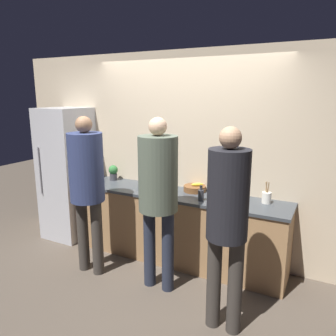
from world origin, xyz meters
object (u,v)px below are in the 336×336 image
object	(u,v)px
bottle_green	(141,182)
bottle_red	(98,177)
utensil_crock	(267,197)
refrigerator	(68,173)
person_left	(87,180)
person_center	(158,186)
person_right	(227,214)
cup_red	(230,196)
fruit_bowl	(195,188)
bottle_dark	(201,195)
potted_plant	(113,172)

from	to	relation	value
bottle_green	bottle_red	bearing A→B (deg)	-175.39
utensil_crock	bottle_red	xyz separation A→B (m)	(-2.23, -0.15, -0.00)
refrigerator	utensil_crock	bearing A→B (deg)	3.02
person_left	utensil_crock	distance (m)	2.02
refrigerator	person_center	size ratio (longest dim) A/B	1.02
person_left	bottle_red	distance (m)	0.82
person_right	utensil_crock	size ratio (longest dim) A/B	7.46
utensil_crock	person_left	bearing A→B (deg)	-155.41
refrigerator	cup_red	world-z (taller)	refrigerator
utensil_crock	cup_red	xyz separation A→B (m)	(-0.39, -0.07, -0.02)
person_left	person_center	bearing A→B (deg)	5.16
refrigerator	person_right	xyz separation A→B (m)	(2.68, -0.91, 0.15)
person_center	person_right	bearing A→B (deg)	-20.02
fruit_bowl	cup_red	distance (m)	0.51
person_center	bottle_dark	world-z (taller)	person_center
person_left	person_right	distance (m)	1.72
utensil_crock	cup_red	bearing A→B (deg)	-169.71
fruit_bowl	bottle_dark	distance (m)	0.37
bottle_dark	cup_red	size ratio (longest dim) A/B	2.00
fruit_bowl	bottle_green	bearing A→B (deg)	-167.65
person_left	potted_plant	bearing A→B (deg)	108.20
bottle_green	cup_red	xyz separation A→B (m)	(1.18, 0.03, -0.03)
fruit_bowl	bottle_green	xyz separation A→B (m)	(-0.69, -0.15, 0.04)
person_left	cup_red	size ratio (longest dim) A/B	20.79
bottle_red	utensil_crock	bearing A→B (deg)	3.84
cup_red	potted_plant	distance (m)	1.73
person_right	bottle_red	world-z (taller)	person_right
person_right	bottle_dark	world-z (taller)	person_right
refrigerator	cup_red	distance (m)	2.41
person_right	fruit_bowl	distance (m)	1.36
person_right	potted_plant	bearing A→B (deg)	151.23
person_right	fruit_bowl	world-z (taller)	person_right
person_left	utensil_crock	bearing A→B (deg)	24.59
person_left	bottle_dark	bearing A→B (deg)	27.06
refrigerator	bottle_dark	size ratio (longest dim) A/B	10.66
cup_red	bottle_dark	bearing A→B (deg)	-148.24
fruit_bowl	bottle_dark	world-z (taller)	bottle_dark
utensil_crock	bottle_dark	size ratio (longest dim) A/B	1.38
fruit_bowl	utensil_crock	size ratio (longest dim) A/B	1.14
refrigerator	bottle_green	size ratio (longest dim) A/B	9.99
refrigerator	utensil_crock	world-z (taller)	refrigerator
person_right	potted_plant	xyz separation A→B (m)	(-1.99, 1.09, -0.09)
bottle_green	bottle_red	distance (m)	0.66
fruit_bowl	cup_red	xyz separation A→B (m)	(0.49, -0.13, 0.01)
person_right	fruit_bowl	xyz separation A→B (m)	(-0.76, 1.12, -0.17)
bottle_dark	person_center	bearing A→B (deg)	-118.27
potted_plant	bottle_red	bearing A→B (deg)	-122.53
refrigerator	bottle_dark	bearing A→B (deg)	-2.77
potted_plant	person_right	bearing A→B (deg)	-28.77
refrigerator	potted_plant	distance (m)	0.71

